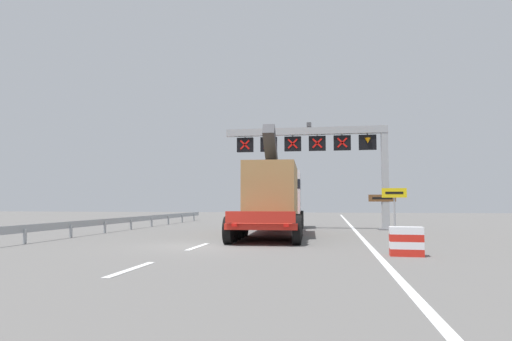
{
  "coord_description": "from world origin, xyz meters",
  "views": [
    {
      "loc": [
        4.73,
        -16.43,
        1.66
      ],
      "look_at": [
        0.66,
        8.16,
        3.45
      ],
      "focal_mm": 31.06,
      "sensor_mm": 36.0,
      "label": 1
    }
  ],
  "objects_px": {
    "heavy_haul_truck_red": "(276,196)",
    "crash_barrier_striped": "(406,241)",
    "exit_sign_yellow": "(394,199)",
    "tourist_info_sign_brown": "(382,203)",
    "overhead_lane_gantry": "(324,147)"
  },
  "relations": [
    {
      "from": "heavy_haul_truck_red",
      "to": "exit_sign_yellow",
      "type": "distance_m",
      "value": 6.39
    },
    {
      "from": "tourist_info_sign_brown",
      "to": "crash_barrier_striped",
      "type": "distance_m",
      "value": 13.27
    },
    {
      "from": "exit_sign_yellow",
      "to": "crash_barrier_striped",
      "type": "height_order",
      "value": "exit_sign_yellow"
    },
    {
      "from": "exit_sign_yellow",
      "to": "overhead_lane_gantry",
      "type": "bearing_deg",
      "value": 140.49
    },
    {
      "from": "tourist_info_sign_brown",
      "to": "heavy_haul_truck_red",
      "type": "bearing_deg",
      "value": -154.57
    },
    {
      "from": "exit_sign_yellow",
      "to": "tourist_info_sign_brown",
      "type": "distance_m",
      "value": 2.93
    },
    {
      "from": "overhead_lane_gantry",
      "to": "heavy_haul_truck_red",
      "type": "bearing_deg",
      "value": -131.13
    },
    {
      "from": "overhead_lane_gantry",
      "to": "exit_sign_yellow",
      "type": "xyz_separation_m",
      "value": [
        3.72,
        -3.07,
        -3.31
      ]
    },
    {
      "from": "heavy_haul_truck_red",
      "to": "tourist_info_sign_brown",
      "type": "relative_size",
      "value": 6.67
    },
    {
      "from": "tourist_info_sign_brown",
      "to": "crash_barrier_striped",
      "type": "bearing_deg",
      "value": -93.5
    },
    {
      "from": "heavy_haul_truck_red",
      "to": "crash_barrier_striped",
      "type": "distance_m",
      "value": 11.68
    },
    {
      "from": "exit_sign_yellow",
      "to": "crash_barrier_striped",
      "type": "distance_m",
      "value": 10.44
    },
    {
      "from": "exit_sign_yellow",
      "to": "tourist_info_sign_brown",
      "type": "bearing_deg",
      "value": 95.87
    },
    {
      "from": "exit_sign_yellow",
      "to": "tourist_info_sign_brown",
      "type": "height_order",
      "value": "exit_sign_yellow"
    },
    {
      "from": "overhead_lane_gantry",
      "to": "tourist_info_sign_brown",
      "type": "distance_m",
      "value": 4.89
    }
  ]
}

